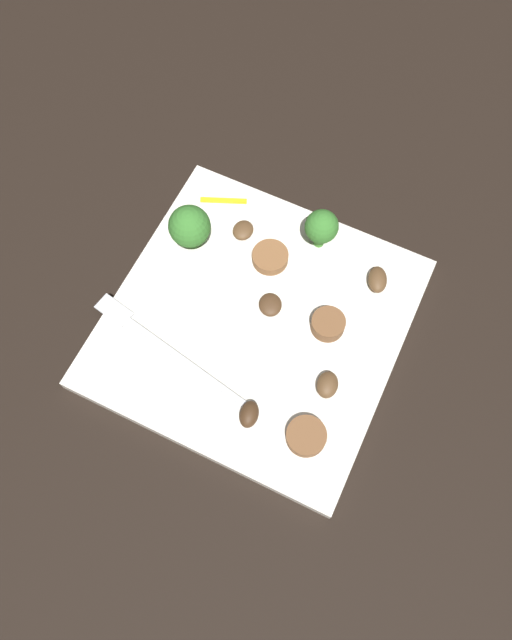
% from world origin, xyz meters
% --- Properties ---
extents(ground_plane, '(1.40, 1.40, 0.00)m').
position_xyz_m(ground_plane, '(0.00, 0.00, 0.00)').
color(ground_plane, black).
extents(plate, '(0.27, 0.27, 0.01)m').
position_xyz_m(plate, '(0.00, 0.00, 0.01)').
color(plate, white).
rests_on(plate, ground_plane).
extents(fork, '(0.18, 0.05, 0.00)m').
position_xyz_m(fork, '(0.07, 0.06, 0.02)').
color(fork, silver).
rests_on(fork, plate).
extents(broccoli_floret_0, '(0.03, 0.03, 0.05)m').
position_xyz_m(broccoli_floret_0, '(-0.02, -0.10, 0.04)').
color(broccoli_floret_0, '#408630').
rests_on(broccoli_floret_0, plate).
extents(broccoli_floret_1, '(0.04, 0.04, 0.05)m').
position_xyz_m(broccoli_floret_1, '(0.09, -0.05, 0.05)').
color(broccoli_floret_1, '#408630').
rests_on(broccoli_floret_1, plate).
extents(sausage_slice_0, '(0.04, 0.04, 0.01)m').
position_xyz_m(sausage_slice_0, '(-0.06, -0.02, 0.02)').
color(sausage_slice_0, brown).
rests_on(sausage_slice_0, plate).
extents(sausage_slice_1, '(0.04, 0.04, 0.01)m').
position_xyz_m(sausage_slice_1, '(-0.09, 0.08, 0.02)').
color(sausage_slice_1, brown).
rests_on(sausage_slice_1, plate).
extents(sausage_slice_2, '(0.04, 0.04, 0.01)m').
position_xyz_m(sausage_slice_2, '(0.02, -0.06, 0.02)').
color(sausage_slice_2, brown).
rests_on(sausage_slice_2, plate).
extents(mushroom_0, '(0.02, 0.03, 0.01)m').
position_xyz_m(mushroom_0, '(-0.09, 0.03, 0.02)').
color(mushroom_0, brown).
rests_on(mushroom_0, plate).
extents(mushroom_1, '(0.02, 0.02, 0.01)m').
position_xyz_m(mushroom_1, '(0.05, -0.08, 0.02)').
color(mushroom_1, brown).
rests_on(mushroom_1, plate).
extents(mushroom_2, '(0.03, 0.03, 0.01)m').
position_xyz_m(mushroom_2, '(-0.09, -0.09, 0.02)').
color(mushroom_2, brown).
rests_on(mushroom_2, plate).
extents(mushroom_3, '(0.03, 0.03, 0.01)m').
position_xyz_m(mushroom_3, '(-0.01, -0.02, 0.02)').
color(mushroom_3, '#4C331E').
rests_on(mushroom_3, plate).
extents(mushroom_4, '(0.02, 0.03, 0.01)m').
position_xyz_m(mushroom_4, '(-0.03, 0.09, 0.02)').
color(mushroom_4, '#422B19').
rests_on(mushroom_4, plate).
extents(pepper_strip_0, '(0.05, 0.02, 0.00)m').
position_xyz_m(pepper_strip_0, '(0.09, -0.11, 0.01)').
color(pepper_strip_0, yellow).
rests_on(pepper_strip_0, plate).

